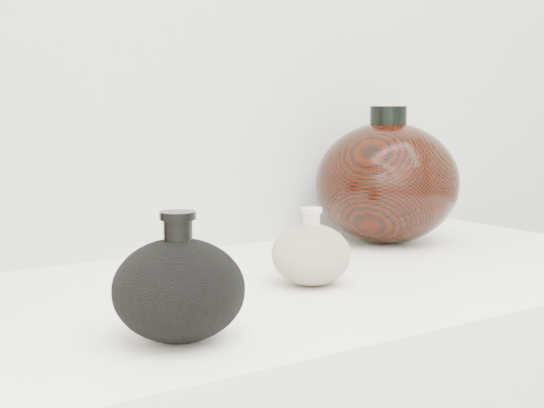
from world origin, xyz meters
TOP-DOWN VIEW (x-y plane):
  - black_gourd_vase at (-0.19, 0.81)m, footprint 0.15×0.15m
  - cream_gourd_vase at (0.05, 0.92)m, footprint 0.12×0.12m
  - right_round_pot at (0.32, 1.08)m, footprint 0.27×0.27m

SIDE VIEW (x-z plane):
  - cream_gourd_vase at x=0.05m, z-range 0.89..0.99m
  - black_gourd_vase at x=-0.19m, z-range 0.89..1.01m
  - right_round_pot at x=0.32m, z-range 0.89..1.11m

